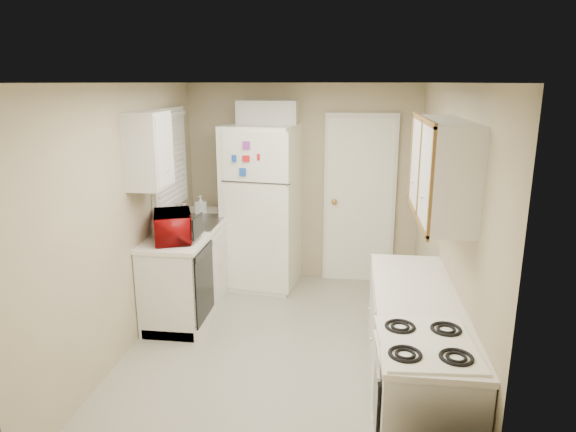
# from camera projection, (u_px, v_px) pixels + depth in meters

# --- Properties ---
(floor) EXTENTS (3.80, 3.80, 0.00)m
(floor) POSITION_uv_depth(u_px,v_px,m) (281.00, 349.00, 4.77)
(floor) COLOR #B8B49F
(floor) RESTS_ON ground
(ceiling) EXTENTS (3.80, 3.80, 0.00)m
(ceiling) POSITION_uv_depth(u_px,v_px,m) (280.00, 83.00, 4.17)
(ceiling) COLOR white
(ceiling) RESTS_ON floor
(wall_left) EXTENTS (3.80, 3.80, 0.00)m
(wall_left) POSITION_uv_depth(u_px,v_px,m) (128.00, 220.00, 4.64)
(wall_left) COLOR tan
(wall_left) RESTS_ON floor
(wall_right) EXTENTS (3.80, 3.80, 0.00)m
(wall_right) POSITION_uv_depth(u_px,v_px,m) (446.00, 231.00, 4.30)
(wall_right) COLOR tan
(wall_right) RESTS_ON floor
(wall_back) EXTENTS (2.80, 2.80, 0.00)m
(wall_back) POSITION_uv_depth(u_px,v_px,m) (302.00, 183.00, 6.29)
(wall_back) COLOR tan
(wall_back) RESTS_ON floor
(wall_front) EXTENTS (2.80, 2.80, 0.00)m
(wall_front) POSITION_uv_depth(u_px,v_px,m) (229.00, 323.00, 2.65)
(wall_front) COLOR tan
(wall_front) RESTS_ON floor
(left_counter) EXTENTS (0.60, 1.80, 0.90)m
(left_counter) POSITION_uv_depth(u_px,v_px,m) (194.00, 265.00, 5.66)
(left_counter) COLOR silver
(left_counter) RESTS_ON floor
(dishwasher) EXTENTS (0.03, 0.58, 0.72)m
(dishwasher) POSITION_uv_depth(u_px,v_px,m) (204.00, 283.00, 5.04)
(dishwasher) COLOR black
(dishwasher) RESTS_ON floor
(sink) EXTENTS (0.54, 0.74, 0.16)m
(sink) POSITION_uv_depth(u_px,v_px,m) (196.00, 226.00, 5.70)
(sink) COLOR gray
(sink) RESTS_ON left_counter
(microwave) EXTENTS (0.58, 0.44, 0.34)m
(microwave) POSITION_uv_depth(u_px,v_px,m) (173.00, 226.00, 5.00)
(microwave) COLOR #97080A
(microwave) RESTS_ON left_counter
(soap_bottle) EXTENTS (0.13, 0.13, 0.22)m
(soap_bottle) POSITION_uv_depth(u_px,v_px,m) (201.00, 206.00, 6.02)
(soap_bottle) COLOR white
(soap_bottle) RESTS_ON left_counter
(window_blinds) EXTENTS (0.10, 0.98, 1.08)m
(window_blinds) POSITION_uv_depth(u_px,v_px,m) (170.00, 159.00, 5.54)
(window_blinds) COLOR silver
(window_blinds) RESTS_ON wall_left
(upper_cabinet_left) EXTENTS (0.30, 0.45, 0.70)m
(upper_cabinet_left) POSITION_uv_depth(u_px,v_px,m) (149.00, 151.00, 4.68)
(upper_cabinet_left) COLOR silver
(upper_cabinet_left) RESTS_ON wall_left
(refrigerator) EXTENTS (0.89, 0.87, 1.93)m
(refrigerator) POSITION_uv_depth(u_px,v_px,m) (262.00, 207.00, 6.11)
(refrigerator) COLOR white
(refrigerator) RESTS_ON floor
(cabinet_over_fridge) EXTENTS (0.70, 0.30, 0.40)m
(cabinet_over_fridge) POSITION_uv_depth(u_px,v_px,m) (268.00, 118.00, 6.00)
(cabinet_over_fridge) COLOR silver
(cabinet_over_fridge) RESTS_ON wall_back
(interior_door) EXTENTS (0.86, 0.06, 2.08)m
(interior_door) POSITION_uv_depth(u_px,v_px,m) (359.00, 200.00, 6.21)
(interior_door) COLOR white
(interior_door) RESTS_ON floor
(right_counter) EXTENTS (0.60, 2.00, 0.90)m
(right_counter) POSITION_uv_depth(u_px,v_px,m) (414.00, 358.00, 3.76)
(right_counter) COLOR silver
(right_counter) RESTS_ON floor
(stove) EXTENTS (0.59, 0.71, 0.82)m
(stove) POSITION_uv_depth(u_px,v_px,m) (421.00, 416.00, 3.16)
(stove) COLOR white
(stove) RESTS_ON floor
(upper_cabinet_right) EXTENTS (0.30, 1.20, 0.70)m
(upper_cabinet_right) POSITION_uv_depth(u_px,v_px,m) (443.00, 169.00, 3.68)
(upper_cabinet_right) COLOR silver
(upper_cabinet_right) RESTS_ON wall_right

